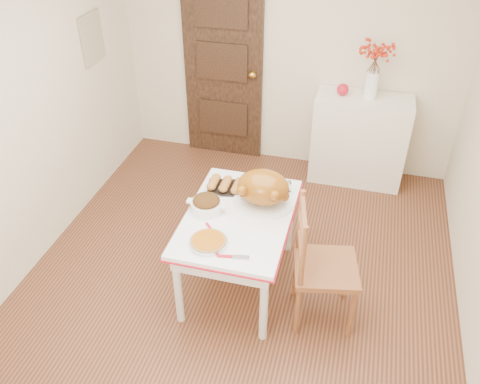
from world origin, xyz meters
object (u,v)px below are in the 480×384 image
(sideboard, at_px, (359,140))
(chair_oak, at_px, (326,265))
(kitchen_table, at_px, (238,250))
(pumpkin_pie, at_px, (208,241))
(turkey_platter, at_px, (263,189))

(sideboard, bearing_deg, chair_oak, -92.87)
(chair_oak, bearing_deg, kitchen_table, 64.65)
(chair_oak, bearing_deg, pumpkin_pie, 92.03)
(kitchen_table, bearing_deg, sideboard, 66.09)
(kitchen_table, xyz_separation_m, chair_oak, (0.70, -0.17, 0.16))
(sideboard, bearing_deg, pumpkin_pie, -112.87)
(sideboard, xyz_separation_m, turkey_platter, (-0.65, -1.63, 0.38))
(sideboard, distance_m, turkey_platter, 1.80)
(chair_oak, bearing_deg, sideboard, -14.37)
(sideboard, height_order, chair_oak, chair_oak)
(kitchen_table, distance_m, turkey_platter, 0.55)
(sideboard, xyz_separation_m, kitchen_table, (-0.80, -1.81, -0.12))
(chair_oak, bearing_deg, turkey_platter, 46.38)
(kitchen_table, height_order, pumpkin_pie, pumpkin_pie)
(sideboard, relative_size, pumpkin_pie, 3.55)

